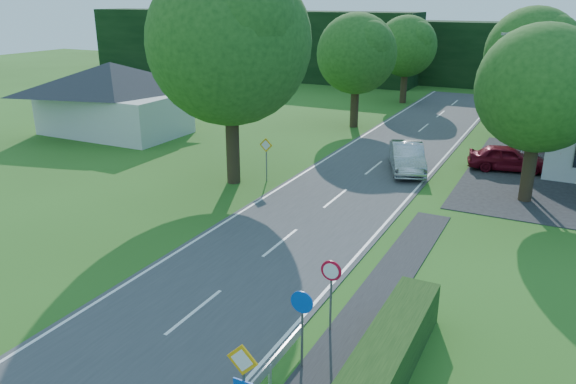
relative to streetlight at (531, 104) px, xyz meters
The scene contains 23 objects.
road 13.59m from the streetlight, 128.88° to the right, with size 7.00×80.00×0.04m, color #3C3C3E.
line_edge_left 15.73m from the streetlight, 138.52° to the right, with size 0.12×80.00×0.01m, color white.
line_edge_right 11.95m from the streetlight, 115.70° to the right, with size 0.12×80.00×0.01m, color white.
line_centre 13.58m from the streetlight, 128.88° to the right, with size 0.12×80.00×0.01m, color white, non-canonical shape.
tree_main 15.35m from the streetlight, 156.89° to the right, with size 9.40×9.40×11.64m, color #1C4815, non-canonical shape.
tree_left_far 16.45m from the streetlight, 142.56° to the left, with size 7.00×7.00×8.58m, color #1C4815, non-canonical shape.
tree_right_far 12.05m from the streetlight, 95.06° to the left, with size 7.40×7.40×9.09m, color #1C4815, non-canonical shape.
tree_left_back 25.34m from the streetlight, 119.73° to the left, with size 6.60×6.60×8.07m, color #1C4815, non-canonical shape.
tree_right_back 20.12m from the streetlight, 95.89° to the left, with size 6.20×6.20×7.56m, color #1C4815, non-canonical shape.
tree_right_mid 2.05m from the streetlight, 77.66° to the right, with size 7.00×7.00×8.58m, color #1C4815, non-canonical shape.
treeline_left 48.22m from the streetlight, 138.42° to the left, with size 44.00×6.00×8.00m, color black.
treeline_right 36.01m from the streetlight, 90.10° to the left, with size 30.00×5.00×7.00m, color black.
bungalow_left 28.12m from the streetlight, behind, with size 11.00×6.50×5.20m.
streetlight is the anchor object (origin of this frame).
sign_priority_right 22.50m from the streetlight, 99.70° to the right, with size 0.78×0.09×2.59m.
sign_roundabout 19.59m from the streetlight, 101.19° to the right, with size 0.64×0.08×2.37m.
sign_speed_limit 17.64m from the streetlight, 102.46° to the right, with size 0.64×0.11×2.37m.
sign_priority_left 13.80m from the streetlight, 158.22° to the right, with size 0.78×0.09×2.44m.
moving_car 7.14m from the streetlight, behind, with size 1.74×4.98×1.64m, color #A9AAAE.
motorcycle 8.14m from the streetlight, 161.56° to the left, with size 0.74×2.13×1.12m, color black.
parked_car_red 4.87m from the streetlight, 109.32° to the left, with size 1.73×4.30×1.46m, color maroon.
parked_car_silver_a 7.47m from the streetlight, 79.68° to the left, with size 1.46×4.19×1.38m, color silver.
parasol 4.79m from the streetlight, 62.47° to the left, with size 2.09×2.13×1.92m, color red.
Camera 1 is at (9.79, -0.73, 9.62)m, focal length 35.00 mm.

